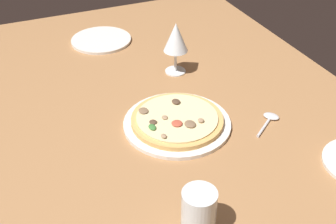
# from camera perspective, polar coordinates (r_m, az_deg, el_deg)

# --- Properties ---
(dining_table) EXTENTS (1.50, 1.10, 0.04)m
(dining_table) POSITION_cam_1_polar(r_m,az_deg,el_deg) (1.12, -1.15, -1.69)
(dining_table) COLOR #996B42
(dining_table) RESTS_ON ground
(pizza_main) EXTENTS (0.26, 0.26, 0.03)m
(pizza_main) POSITION_cam_1_polar(r_m,az_deg,el_deg) (1.07, 1.18, -1.22)
(pizza_main) COLOR silver
(pizza_main) RESTS_ON dining_table
(wine_glass_far) EXTENTS (0.07, 0.07, 0.15)m
(wine_glass_far) POSITION_cam_1_polar(r_m,az_deg,el_deg) (1.25, 1.02, 9.53)
(wine_glass_far) COLOR silver
(wine_glass_far) RESTS_ON dining_table
(water_glass) EXTENTS (0.06, 0.06, 0.09)m
(water_glass) POSITION_cam_1_polar(r_m,az_deg,el_deg) (0.82, 3.99, -13.12)
(water_glass) COLOR silver
(water_glass) RESTS_ON dining_table
(side_plate) EXTENTS (0.20, 0.20, 0.01)m
(side_plate) POSITION_cam_1_polar(r_m,az_deg,el_deg) (1.49, -8.67, 9.23)
(side_plate) COLOR silver
(side_plate) RESTS_ON dining_table
(spoon) EXTENTS (0.08, 0.10, 0.01)m
(spoon) POSITION_cam_1_polar(r_m,az_deg,el_deg) (1.12, 13.03, -0.90)
(spoon) COLOR silver
(spoon) RESTS_ON dining_table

